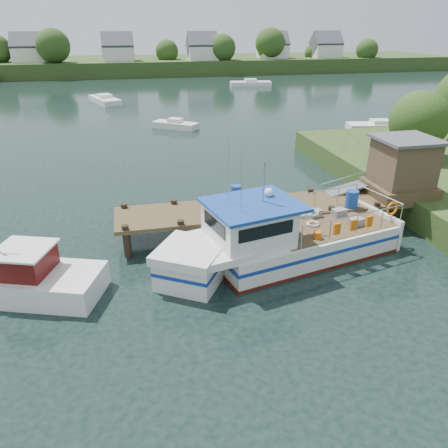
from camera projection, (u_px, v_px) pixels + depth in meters
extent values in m
plane|color=black|center=(237.00, 233.00, 22.40)|extent=(160.00, 160.00, 0.00)
cylinder|color=#332114|center=(413.00, 156.00, 29.89)|extent=(0.50, 0.50, 3.05)
sphere|color=#2D4819|center=(420.00, 120.00, 28.87)|extent=(3.90, 3.90, 3.90)
cube|color=#31471D|center=(143.00, 65.00, 96.22)|extent=(140.00, 24.00, 3.00)
cylinder|color=#332114|center=(0.00, 66.00, 85.86)|extent=(0.60, 0.60, 4.20)
cylinder|color=#332114|center=(56.00, 66.00, 84.41)|extent=(0.60, 0.60, 4.80)
sphere|color=#2D4819|center=(53.00, 46.00, 82.92)|extent=(6.34, 6.34, 6.34)
cylinder|color=#332114|center=(115.00, 68.00, 88.77)|extent=(0.60, 0.60, 3.00)
sphere|color=#2D4819|center=(114.00, 57.00, 87.84)|extent=(3.96, 3.96, 3.96)
cylinder|color=#332114|center=(168.00, 65.00, 92.63)|extent=(0.60, 0.60, 3.60)
sphere|color=#2D4819|center=(167.00, 51.00, 91.51)|extent=(4.75, 4.75, 4.75)
cylinder|color=#332114|center=(222.00, 64.00, 91.17)|extent=(0.60, 0.60, 4.20)
sphere|color=#2D4819|center=(222.00, 48.00, 89.87)|extent=(5.54, 5.54, 5.54)
cylinder|color=#332114|center=(269.00, 61.00, 95.03)|extent=(0.60, 0.60, 4.80)
sphere|color=#2D4819|center=(270.00, 43.00, 93.55)|extent=(6.34, 6.34, 6.34)
cylinder|color=#332114|center=(313.00, 64.00, 99.39)|extent=(0.60, 0.60, 3.00)
sphere|color=#2D4819|center=(313.00, 53.00, 98.47)|extent=(3.96, 3.96, 3.96)
cylinder|color=#332114|center=(365.00, 63.00, 97.94)|extent=(0.60, 0.60, 3.60)
sphere|color=#2D4819|center=(367.00, 50.00, 96.83)|extent=(4.75, 4.75, 4.75)
cube|color=silver|center=(30.00, 56.00, 85.39)|extent=(6.00, 5.00, 3.00)
cube|color=#47474C|center=(28.00, 46.00, 84.60)|extent=(6.20, 5.09, 5.09)
cube|color=silver|center=(119.00, 55.00, 87.92)|extent=(6.00, 5.00, 3.00)
cube|color=#47474C|center=(118.00, 45.00, 87.13)|extent=(6.20, 5.09, 5.09)
cube|color=silver|center=(202.00, 54.00, 90.46)|extent=(6.00, 5.00, 3.00)
cube|color=#47474C|center=(202.00, 44.00, 89.67)|extent=(6.20, 5.09, 5.09)
cube|color=silver|center=(273.00, 53.00, 95.45)|extent=(6.00, 5.00, 3.00)
cube|color=#47474C|center=(273.00, 43.00, 94.66)|extent=(6.20, 5.09, 5.09)
cube|color=silver|center=(325.00, 52.00, 96.98)|extent=(6.00, 5.00, 3.00)
cube|color=#47474C|center=(326.00, 43.00, 96.19)|extent=(6.20, 5.09, 5.09)
cube|color=#4B3B24|center=(275.00, 207.00, 22.26)|extent=(16.00, 3.00, 0.20)
cylinder|color=black|center=(127.00, 244.00, 19.87)|extent=(0.32, 0.32, 1.90)
cylinder|color=black|center=(126.00, 221.00, 22.17)|extent=(0.32, 0.32, 1.90)
cylinder|color=black|center=(181.00, 239.00, 20.37)|extent=(0.32, 0.32, 1.90)
cylinder|color=black|center=(175.00, 217.00, 22.67)|extent=(0.32, 0.32, 1.90)
cylinder|color=black|center=(233.00, 234.00, 20.87)|extent=(0.32, 0.32, 1.90)
cylinder|color=black|center=(222.00, 213.00, 23.18)|extent=(0.32, 0.32, 1.90)
cylinder|color=black|center=(283.00, 229.00, 21.38)|extent=(0.32, 0.32, 1.90)
cylinder|color=black|center=(266.00, 209.00, 23.68)|extent=(0.32, 0.32, 1.90)
cylinder|color=black|center=(330.00, 224.00, 21.88)|extent=(0.32, 0.32, 1.90)
cylinder|color=black|center=(309.00, 205.00, 24.18)|extent=(0.32, 0.32, 1.90)
cylinder|color=black|center=(375.00, 219.00, 22.38)|extent=(0.32, 0.32, 1.90)
cylinder|color=black|center=(351.00, 201.00, 24.69)|extent=(0.32, 0.32, 1.90)
cylinder|color=black|center=(418.00, 215.00, 22.89)|extent=(0.32, 0.32, 1.90)
cylinder|color=black|center=(390.00, 198.00, 25.19)|extent=(0.32, 0.32, 1.90)
cube|color=#4B3B24|center=(399.00, 189.00, 23.50)|extent=(3.20, 3.00, 0.60)
cube|color=#4B392A|center=(403.00, 164.00, 22.91)|extent=(2.60, 2.60, 2.40)
cube|color=#47474C|center=(407.00, 139.00, 22.37)|extent=(3.00, 3.00, 0.15)
cube|color=#A5A8AD|center=(351.00, 187.00, 23.85)|extent=(3.34, 0.90, 0.79)
cylinder|color=silver|center=(356.00, 181.00, 23.29)|extent=(3.34, 0.05, 0.76)
cylinder|color=silver|center=(349.00, 176.00, 24.00)|extent=(3.34, 0.05, 0.76)
cube|color=slate|center=(262.00, 211.00, 21.06)|extent=(0.60, 0.40, 0.30)
cube|color=slate|center=(280.00, 208.00, 21.44)|extent=(0.60, 0.40, 0.30)
cylinder|color=#D55B0C|center=(302.00, 209.00, 21.38)|extent=(0.30, 0.30, 0.28)
cylinder|color=navy|center=(236.00, 193.00, 22.47)|extent=(0.56, 0.56, 0.85)
cube|color=silver|center=(303.00, 243.00, 20.06)|extent=(8.84, 5.08, 1.27)
cube|color=silver|center=(191.00, 269.00, 17.88)|extent=(3.25, 3.25, 1.27)
cube|color=silver|center=(190.00, 252.00, 17.55)|extent=(3.53, 3.58, 0.39)
cube|color=silver|center=(215.00, 247.00, 18.00)|extent=(2.86, 3.57, 0.33)
cube|color=navy|center=(303.00, 239.00, 19.99)|extent=(8.96, 5.15, 0.16)
cube|color=navy|center=(190.00, 266.00, 17.82)|extent=(3.30, 3.30, 0.16)
cube|color=#50110B|center=(302.00, 254.00, 20.30)|extent=(8.95, 5.13, 0.16)
cube|color=#4B3B24|center=(327.00, 225.00, 20.31)|extent=(6.50, 4.24, 0.04)
cube|color=silver|center=(375.00, 223.00, 21.71)|extent=(0.95, 3.29, 1.50)
cube|color=silver|center=(248.00, 225.00, 18.31)|extent=(3.66, 3.50, 1.66)
cube|color=black|center=(266.00, 231.00, 16.98)|extent=(2.39, 0.58, 0.55)
cube|color=black|center=(233.00, 206.00, 19.36)|extent=(2.39, 0.58, 0.55)
cube|color=black|center=(214.00, 225.00, 17.56)|extent=(0.48, 1.95, 0.55)
cube|color=navy|center=(254.00, 205.00, 18.03)|extent=(4.38, 3.97, 0.13)
cylinder|color=silver|center=(264.00, 181.00, 17.81)|extent=(0.11, 0.11, 1.77)
cylinder|color=silver|center=(241.00, 180.00, 16.65)|extent=(0.03, 0.03, 2.66)
cylinder|color=silver|center=(229.00, 172.00, 17.56)|extent=(0.03, 0.03, 2.66)
sphere|color=silver|center=(269.00, 192.00, 18.69)|extent=(0.48, 0.48, 0.40)
cylinder|color=silver|center=(355.00, 215.00, 18.68)|extent=(5.41, 1.27, 0.05)
cylinder|color=silver|center=(313.00, 193.00, 21.19)|extent=(5.41, 1.27, 0.05)
cylinder|color=silver|center=(379.00, 194.00, 21.04)|extent=(0.72, 2.98, 0.05)
cylinder|color=silver|center=(302.00, 238.00, 17.84)|extent=(0.06, 0.06, 1.05)
cylinder|color=silver|center=(264.00, 212.00, 20.34)|extent=(0.06, 0.06, 1.05)
cylinder|color=silver|center=(330.00, 232.00, 18.40)|extent=(0.06, 0.06, 1.05)
cylinder|color=silver|center=(290.00, 207.00, 20.91)|extent=(0.06, 0.06, 1.05)
cylinder|color=silver|center=(357.00, 226.00, 18.97)|extent=(0.06, 0.06, 1.05)
cylinder|color=silver|center=(314.00, 202.00, 21.47)|extent=(0.06, 0.06, 1.05)
cylinder|color=silver|center=(382.00, 220.00, 19.53)|extent=(0.06, 0.06, 1.05)
cylinder|color=silver|center=(338.00, 198.00, 22.04)|extent=(0.06, 0.06, 1.05)
cylinder|color=silver|center=(401.00, 215.00, 19.99)|extent=(0.06, 0.06, 1.05)
cylinder|color=silver|center=(356.00, 194.00, 22.50)|extent=(0.06, 0.06, 1.05)
cube|color=slate|center=(356.00, 222.00, 20.12)|extent=(0.75, 0.58, 0.35)
cube|color=slate|center=(339.00, 213.00, 21.12)|extent=(0.75, 0.58, 0.35)
cube|color=slate|center=(315.00, 213.00, 21.05)|extent=(0.69, 0.55, 0.35)
cylinder|color=navy|center=(352.00, 200.00, 21.79)|extent=(0.74, 0.74, 0.98)
cylinder|color=#D55B0C|center=(317.00, 235.00, 18.90)|extent=(0.40, 0.40, 0.33)
torus|color=#BFB28C|center=(313.00, 224.00, 20.20)|extent=(0.74, 0.74, 0.13)
torus|color=#D55B0C|center=(392.00, 209.00, 20.51)|extent=(0.69, 0.26, 0.69)
cube|color=#D55B0C|center=(337.00, 229.00, 18.48)|extent=(0.33, 0.18, 0.50)
cube|color=#D55B0C|center=(353.00, 225.00, 18.83)|extent=(0.33, 0.18, 0.50)
cube|color=#D55B0C|center=(369.00, 221.00, 19.18)|extent=(0.33, 0.18, 0.50)
imported|color=silver|center=(297.00, 216.00, 18.85)|extent=(0.61, 0.79, 1.95)
cube|color=silver|center=(17.00, 282.00, 17.23)|extent=(7.10, 4.56, 1.02)
cube|color=#490D0C|center=(25.00, 261.00, 16.77)|extent=(2.36, 2.36, 0.97)
cube|color=silver|center=(22.00, 250.00, 16.55)|extent=(2.62, 2.62, 0.08)
cube|color=silver|center=(251.00, 84.00, 75.02)|extent=(7.21, 3.29, 0.75)
cube|color=silver|center=(251.00, 80.00, 74.78)|extent=(2.16, 1.92, 0.48)
cube|color=silver|center=(175.00, 125.00, 44.55)|extent=(4.72, 4.12, 0.66)
cube|color=silver|center=(175.00, 120.00, 44.34)|extent=(1.73, 1.70, 0.42)
cube|color=silver|center=(380.00, 127.00, 44.06)|extent=(6.69, 3.30, 0.64)
cube|color=silver|center=(380.00, 122.00, 43.86)|extent=(2.04, 1.84, 0.41)
cube|color=silver|center=(105.00, 100.00, 58.88)|extent=(4.55, 7.27, 0.74)
cube|color=silver|center=(104.00, 96.00, 58.64)|extent=(2.21, 2.38, 0.48)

